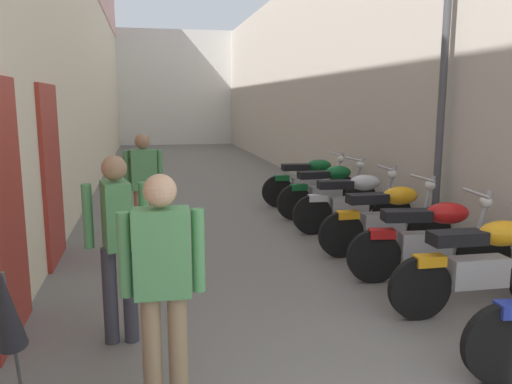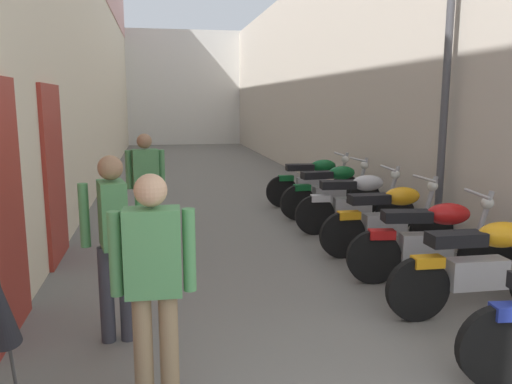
{
  "view_description": "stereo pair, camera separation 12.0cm",
  "coord_description": "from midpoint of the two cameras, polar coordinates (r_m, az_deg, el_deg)",
  "views": [
    {
      "loc": [
        -1.4,
        -1.06,
        1.99
      ],
      "look_at": [
        -0.19,
        4.61,
        0.96
      ],
      "focal_mm": 35.96,
      "sensor_mm": 36.0,
      "label": 1
    },
    {
      "loc": [
        -1.28,
        -1.09,
        1.99
      ],
      "look_at": [
        -0.19,
        4.61,
        0.96
      ],
      "focal_mm": 35.96,
      "sensor_mm": 36.0,
      "label": 2
    }
  ],
  "objects": [
    {
      "name": "pedestrian_by_doorway",
      "position": [
        3.23,
        -11.38,
        -9.57
      ],
      "size": [
        0.52,
        0.21,
        1.57
      ],
      "color": "#8C7251",
      "rests_on": "ground"
    },
    {
      "name": "motorcycle_eighth",
      "position": [
        9.86,
        5.7,
        1.3
      ],
      "size": [
        1.85,
        0.58,
        1.04
      ],
      "color": "black",
      "rests_on": "ground"
    },
    {
      "name": "motorcycle_sixth",
      "position": [
        7.9,
        10.35,
        -0.99
      ],
      "size": [
        1.85,
        0.58,
        1.04
      ],
      "color": "black",
      "rests_on": "ground"
    },
    {
      "name": "pedestrian_mid_alley",
      "position": [
        4.33,
        -15.94,
        -4.72
      ],
      "size": [
        0.52,
        0.37,
        1.57
      ],
      "color": "#383842",
      "rests_on": "ground"
    },
    {
      "name": "pedestrian_further_down",
      "position": [
        7.06,
        -12.85,
        1.04
      ],
      "size": [
        0.52,
        0.26,
        1.57
      ],
      "color": "#8C7251",
      "rests_on": "ground"
    },
    {
      "name": "umbrella_leaning",
      "position": [
        3.73,
        -26.81,
        -11.67
      ],
      "size": [
        0.2,
        0.35,
        0.97
      ],
      "color": "#4C4C4C",
      "rests_on": "ground"
    },
    {
      "name": "ground_plane",
      "position": [
        10.9,
        -4.8,
        -0.51
      ],
      "size": [
        39.13,
        39.13,
        0.0
      ],
      "primitive_type": "plane",
      "color": "#66635E"
    },
    {
      "name": "motorcycle_fifth",
      "position": [
        6.9,
        13.91,
        -2.73
      ],
      "size": [
        1.85,
        0.58,
        1.04
      ],
      "color": "black",
      "rests_on": "ground"
    },
    {
      "name": "building_right",
      "position": [
        13.3,
        6.16,
        12.49
      ],
      "size": [
        0.45,
        23.13,
        5.14
      ],
      "color": "beige",
      "rests_on": "ground"
    },
    {
      "name": "motorcycle_third",
      "position": [
        5.25,
        23.38,
        -7.28
      ],
      "size": [
        1.85,
        0.58,
        1.04
      ],
      "color": "black",
      "rests_on": "ground"
    },
    {
      "name": "building_far_end",
      "position": [
        25.24,
        -9.19,
        11.3
      ],
      "size": [
        8.17,
        2.0,
        5.21
      ],
      "primitive_type": "cube",
      "color": "silver",
      "rests_on": "ground"
    },
    {
      "name": "motorcycle_fourth",
      "position": [
        5.99,
        18.32,
        -4.88
      ],
      "size": [
        1.84,
        0.58,
        1.04
      ],
      "color": "black",
      "rests_on": "ground"
    },
    {
      "name": "motorcycle_seventh",
      "position": [
        8.91,
        7.69,
        0.32
      ],
      "size": [
        1.85,
        0.58,
        1.04
      ],
      "color": "black",
      "rests_on": "ground"
    },
    {
      "name": "street_lamp",
      "position": [
        7.26,
        19.25,
        15.49
      ],
      "size": [
        0.79,
        0.18,
        4.7
      ],
      "color": "#47474C",
      "rests_on": "ground"
    }
  ]
}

